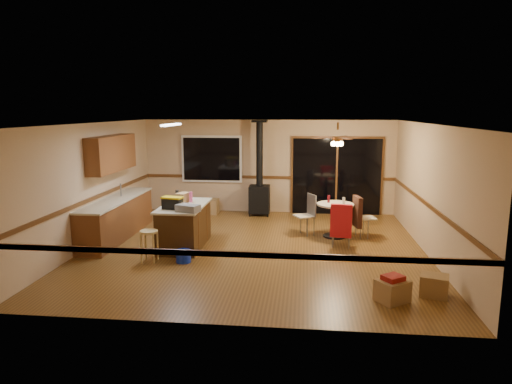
# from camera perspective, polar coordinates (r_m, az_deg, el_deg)

# --- Properties ---
(floor) EXTENTS (7.00, 7.00, 0.00)m
(floor) POSITION_cam_1_polar(r_m,az_deg,el_deg) (9.67, -0.19, -7.03)
(floor) COLOR brown
(floor) RESTS_ON ground
(ceiling) EXTENTS (7.00, 7.00, 0.00)m
(ceiling) POSITION_cam_1_polar(r_m,az_deg,el_deg) (9.24, -0.20, 8.55)
(ceiling) COLOR silver
(ceiling) RESTS_ON ground
(wall_back) EXTENTS (7.00, 0.00, 7.00)m
(wall_back) POSITION_cam_1_polar(r_m,az_deg,el_deg) (12.82, 1.53, 3.20)
(wall_back) COLOR tan
(wall_back) RESTS_ON ground
(wall_front) EXTENTS (7.00, 0.00, 7.00)m
(wall_front) POSITION_cam_1_polar(r_m,az_deg,el_deg) (5.98, -3.91, -5.05)
(wall_front) COLOR tan
(wall_front) RESTS_ON ground
(wall_left) EXTENTS (0.00, 7.00, 7.00)m
(wall_left) POSITION_cam_1_polar(r_m,az_deg,el_deg) (10.35, -19.83, 0.89)
(wall_left) COLOR tan
(wall_left) RESTS_ON ground
(wall_right) EXTENTS (0.00, 7.00, 7.00)m
(wall_right) POSITION_cam_1_polar(r_m,az_deg,el_deg) (9.64, 20.96, 0.16)
(wall_right) COLOR tan
(wall_right) RESTS_ON ground
(chair_rail) EXTENTS (7.00, 7.00, 0.08)m
(chair_rail) POSITION_cam_1_polar(r_m,az_deg,el_deg) (9.43, -0.19, -1.22)
(chair_rail) COLOR #533014
(chair_rail) RESTS_ON ground
(window) EXTENTS (1.72, 0.10, 1.32)m
(window) POSITION_cam_1_polar(r_m,az_deg,el_deg) (12.97, -5.56, 4.13)
(window) COLOR black
(window) RESTS_ON ground
(sliding_door) EXTENTS (2.52, 0.10, 2.10)m
(sliding_door) POSITION_cam_1_polar(r_m,az_deg,el_deg) (12.79, 10.02, 1.90)
(sliding_door) COLOR black
(sliding_door) RESTS_ON ground
(lower_cabinets) EXTENTS (0.60, 3.00, 0.86)m
(lower_cabinets) POSITION_cam_1_polar(r_m,az_deg,el_deg) (10.84, -16.98, -3.24)
(lower_cabinets) COLOR brown
(lower_cabinets) RESTS_ON ground
(countertop) EXTENTS (0.64, 3.04, 0.04)m
(countertop) POSITION_cam_1_polar(r_m,az_deg,el_deg) (10.75, -17.10, -0.90)
(countertop) COLOR #C2B796
(countertop) RESTS_ON lower_cabinets
(upper_cabinets) EXTENTS (0.35, 2.00, 0.80)m
(upper_cabinets) POSITION_cam_1_polar(r_m,az_deg,el_deg) (10.84, -17.58, 4.62)
(upper_cabinets) COLOR brown
(upper_cabinets) RESTS_ON ground
(kitchen_island) EXTENTS (0.88, 1.68, 0.90)m
(kitchen_island) POSITION_cam_1_polar(r_m,az_deg,el_deg) (9.82, -8.95, -4.15)
(kitchen_island) COLOR #3C240F
(kitchen_island) RESTS_ON ground
(wood_stove) EXTENTS (0.55, 0.50, 2.52)m
(wood_stove) POSITION_cam_1_polar(r_m,az_deg,el_deg) (12.48, 0.44, 0.35)
(wood_stove) COLOR black
(wood_stove) RESTS_ON ground
(ceiling_fan) EXTENTS (0.24, 0.24, 0.55)m
(ceiling_fan) POSITION_cam_1_polar(r_m,az_deg,el_deg) (10.29, 10.15, 6.41)
(ceiling_fan) COLOR brown
(ceiling_fan) RESTS_ON ceiling
(fluorescent_strip) EXTENTS (0.10, 1.20, 0.04)m
(fluorescent_strip) POSITION_cam_1_polar(r_m,az_deg,el_deg) (9.90, -10.53, 8.26)
(fluorescent_strip) COLOR white
(fluorescent_strip) RESTS_ON ceiling
(toolbox_grey) EXTENTS (0.51, 0.39, 0.14)m
(toolbox_grey) POSITION_cam_1_polar(r_m,az_deg,el_deg) (9.05, -8.51, -2.01)
(toolbox_grey) COLOR slate
(toolbox_grey) RESTS_ON kitchen_island
(toolbox_black) EXTENTS (0.42, 0.28, 0.21)m
(toolbox_black) POSITION_cam_1_polar(r_m,az_deg,el_deg) (9.35, -10.41, -1.44)
(toolbox_black) COLOR black
(toolbox_black) RESTS_ON kitchen_island
(toolbox_yellow_lid) EXTENTS (0.45, 0.30, 0.03)m
(toolbox_yellow_lid) POSITION_cam_1_polar(r_m,az_deg,el_deg) (9.33, -10.44, -0.70)
(toolbox_yellow_lid) COLOR gold
(toolbox_yellow_lid) RESTS_ON toolbox_black
(box_on_island) EXTENTS (0.32, 0.36, 0.20)m
(box_on_island) POSITION_cam_1_polar(r_m,az_deg,el_deg) (10.03, -9.07, -0.66)
(box_on_island) COLOR olive
(box_on_island) RESTS_ON kitchen_island
(bottle_dark) EXTENTS (0.08, 0.08, 0.25)m
(bottle_dark) POSITION_cam_1_polar(r_m,az_deg,el_deg) (10.06, -9.82, -0.48)
(bottle_dark) COLOR black
(bottle_dark) RESTS_ON kitchen_island
(bottle_pink) EXTENTS (0.07, 0.07, 0.23)m
(bottle_pink) POSITION_cam_1_polar(r_m,az_deg,el_deg) (9.95, -8.15, -0.63)
(bottle_pink) COLOR #D84C8C
(bottle_pink) RESTS_ON kitchen_island
(bottle_white) EXTENTS (0.06, 0.06, 0.17)m
(bottle_white) POSITION_cam_1_polar(r_m,az_deg,el_deg) (10.24, -8.28, -0.49)
(bottle_white) COLOR white
(bottle_white) RESTS_ON kitchen_island
(bar_stool) EXTENTS (0.36, 0.36, 0.62)m
(bar_stool) POSITION_cam_1_polar(r_m,az_deg,el_deg) (8.99, -13.17, -6.62)
(bar_stool) COLOR tan
(bar_stool) RESTS_ON floor
(blue_bucket) EXTENTS (0.35, 0.35, 0.24)m
(blue_bucket) POSITION_cam_1_polar(r_m,az_deg,el_deg) (8.90, -9.06, -7.91)
(blue_bucket) COLOR #0D25BB
(blue_bucket) RESTS_ON floor
(dining_table) EXTENTS (0.83, 0.83, 0.78)m
(dining_table) POSITION_cam_1_polar(r_m,az_deg,el_deg) (10.53, 9.86, -2.77)
(dining_table) COLOR black
(dining_table) RESTS_ON ground
(glass_red) EXTENTS (0.08, 0.08, 0.17)m
(glass_red) POSITION_cam_1_polar(r_m,az_deg,el_deg) (10.55, 9.07, -0.85)
(glass_red) COLOR #590C14
(glass_red) RESTS_ON dining_table
(glass_cream) EXTENTS (0.07, 0.07, 0.15)m
(glass_cream) POSITION_cam_1_polar(r_m,az_deg,el_deg) (10.43, 10.92, -1.09)
(glass_cream) COLOR beige
(glass_cream) RESTS_ON dining_table
(chair_left) EXTENTS (0.54, 0.54, 0.51)m
(chair_left) POSITION_cam_1_polar(r_m,az_deg,el_deg) (10.64, 6.56, -2.22)
(chair_left) COLOR tan
(chair_left) RESTS_ON ground
(chair_near) EXTENTS (0.49, 0.52, 0.70)m
(chair_near) POSITION_cam_1_polar(r_m,az_deg,el_deg) (9.67, 10.61, -3.55)
(chair_near) COLOR tan
(chair_near) RESTS_ON ground
(chair_right) EXTENTS (0.53, 0.50, 0.70)m
(chair_right) POSITION_cam_1_polar(r_m,az_deg,el_deg) (10.58, 12.68, -2.43)
(chair_right) COLOR tan
(chair_right) RESTS_ON ground
(box_under_window) EXTENTS (0.53, 0.43, 0.42)m
(box_under_window) POSITION_cam_1_polar(r_m,az_deg,el_deg) (12.84, -5.91, -1.78)
(box_under_window) COLOR olive
(box_under_window) RESTS_ON floor
(box_corner_a) EXTENTS (0.58, 0.56, 0.34)m
(box_corner_a) POSITION_cam_1_polar(r_m,az_deg,el_deg) (7.38, 16.68, -11.74)
(box_corner_a) COLOR olive
(box_corner_a) RESTS_ON floor
(box_corner_b) EXTENTS (0.50, 0.46, 0.34)m
(box_corner_b) POSITION_cam_1_polar(r_m,az_deg,el_deg) (7.79, 21.38, -10.83)
(box_corner_b) COLOR olive
(box_corner_b) RESTS_ON floor
(box_small_red) EXTENTS (0.38, 0.37, 0.08)m
(box_small_red) POSITION_cam_1_polar(r_m,az_deg,el_deg) (7.30, 16.76, -10.23)
(box_small_red) COLOR maroon
(box_small_red) RESTS_ON box_corner_a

